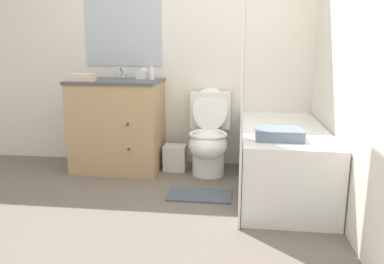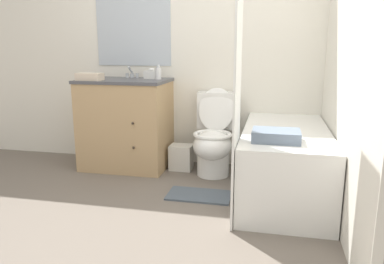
% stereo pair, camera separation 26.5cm
% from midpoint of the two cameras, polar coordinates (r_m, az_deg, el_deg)
% --- Properties ---
extents(ground_plane, '(14.00, 14.00, 0.00)m').
position_cam_midpoint_polar(ground_plane, '(2.53, -2.49, -15.65)').
color(ground_plane, '#6B6056').
extents(wall_back, '(8.00, 0.06, 2.50)m').
position_cam_midpoint_polar(wall_back, '(3.86, 3.79, 13.46)').
color(wall_back, white).
rests_on(wall_back, ground_plane).
extents(wall_right, '(0.05, 2.64, 2.50)m').
position_cam_midpoint_polar(wall_right, '(3.03, 24.70, 12.52)').
color(wall_right, white).
rests_on(wall_right, ground_plane).
extents(vanity_cabinet, '(0.86, 0.61, 0.90)m').
position_cam_midpoint_polar(vanity_cabinet, '(3.82, -8.06, 1.40)').
color(vanity_cabinet, tan).
rests_on(vanity_cabinet, ground_plane).
extents(sink_faucet, '(0.14, 0.12, 0.12)m').
position_cam_midpoint_polar(sink_faucet, '(3.94, -7.25, 8.72)').
color(sink_faucet, silver).
rests_on(sink_faucet, vanity_cabinet).
extents(toilet, '(0.39, 0.63, 0.82)m').
position_cam_midpoint_polar(toilet, '(3.59, 5.52, -0.93)').
color(toilet, white).
rests_on(toilet, ground_plane).
extents(bathtub, '(0.67, 1.45, 0.56)m').
position_cam_midpoint_polar(bathtub, '(3.21, 16.23, -4.42)').
color(bathtub, white).
rests_on(bathtub, ground_plane).
extents(shower_curtain, '(0.02, 0.37, 1.93)m').
position_cam_midpoint_polar(shower_curtain, '(2.51, 9.98, 7.30)').
color(shower_curtain, white).
rests_on(shower_curtain, ground_plane).
extents(wastebasket, '(0.22, 0.19, 0.25)m').
position_cam_midpoint_polar(wastebasket, '(3.76, 0.36, -3.89)').
color(wastebasket, silver).
rests_on(wastebasket, ground_plane).
extents(tissue_box, '(0.12, 0.15, 0.10)m').
position_cam_midpoint_polar(tissue_box, '(3.82, -4.17, 8.76)').
color(tissue_box, white).
rests_on(tissue_box, vanity_cabinet).
extents(soap_dispenser, '(0.06, 0.06, 0.14)m').
position_cam_midpoint_polar(soap_dispenser, '(3.71, -3.08, 8.96)').
color(soap_dispenser, white).
rests_on(soap_dispenser, vanity_cabinet).
extents(hand_towel_folded, '(0.24, 0.14, 0.07)m').
position_cam_midpoint_polar(hand_towel_folded, '(3.69, -13.33, 8.20)').
color(hand_towel_folded, beige).
rests_on(hand_towel_folded, vanity_cabinet).
extents(bath_towel_folded, '(0.33, 0.25, 0.08)m').
position_cam_midpoint_polar(bath_towel_folded, '(2.72, 15.43, -0.56)').
color(bath_towel_folded, slate).
rests_on(bath_towel_folded, bathtub).
extents(bath_mat, '(0.52, 0.30, 0.02)m').
position_cam_midpoint_polar(bath_mat, '(3.14, 3.56, -9.64)').
color(bath_mat, '#4C5660').
rests_on(bath_mat, ground_plane).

